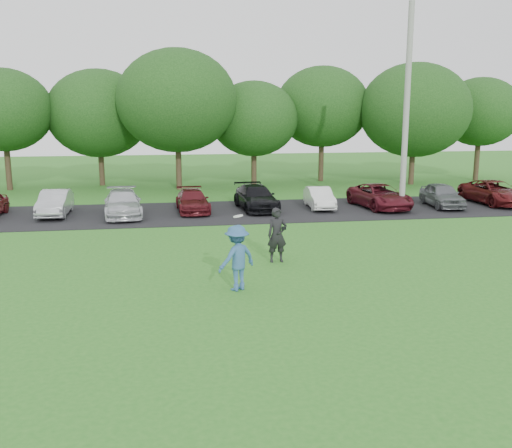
{
  "coord_description": "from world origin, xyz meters",
  "views": [
    {
      "loc": [
        -2.89,
        -14.45,
        4.97
      ],
      "look_at": [
        0.0,
        3.5,
        1.3
      ],
      "focal_mm": 40.0,
      "sensor_mm": 36.0,
      "label": 1
    }
  ],
  "objects": [
    {
      "name": "parking_lot",
      "position": [
        0.0,
        13.0,
        0.01
      ],
      "size": [
        32.0,
        6.5,
        0.03
      ],
      "primitive_type": "cube",
      "color": "black",
      "rests_on": "ground"
    },
    {
      "name": "parked_cars",
      "position": [
        1.38,
        13.04,
        0.62
      ],
      "size": [
        30.63,
        5.0,
        1.24
      ],
      "color": "silver",
      "rests_on": "parking_lot"
    },
    {
      "name": "utility_pole",
      "position": [
        8.59,
        11.73,
        4.93
      ],
      "size": [
        0.28,
        0.28,
        9.87
      ],
      "primitive_type": "cylinder",
      "color": "gray",
      "rests_on": "ground"
    },
    {
      "name": "ground",
      "position": [
        0.0,
        0.0,
        0.0
      ],
      "size": [
        100.0,
        100.0,
        0.0
      ],
      "primitive_type": "plane",
      "color": "#286E1F",
      "rests_on": "ground"
    },
    {
      "name": "frisbee_player",
      "position": [
        -0.98,
        0.74,
        0.92
      ],
      "size": [
        1.38,
        1.21,
        2.16
      ],
      "color": "#325B8C",
      "rests_on": "ground"
    },
    {
      "name": "camera_bystander",
      "position": [
        0.7,
        3.5,
        0.91
      ],
      "size": [
        0.68,
        0.46,
        1.81
      ],
      "color": "black",
      "rests_on": "ground"
    },
    {
      "name": "tree_row",
      "position": [
        1.51,
        22.76,
        4.91
      ],
      "size": [
        42.39,
        9.85,
        8.64
      ],
      "color": "#38281C",
      "rests_on": "ground"
    }
  ]
}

